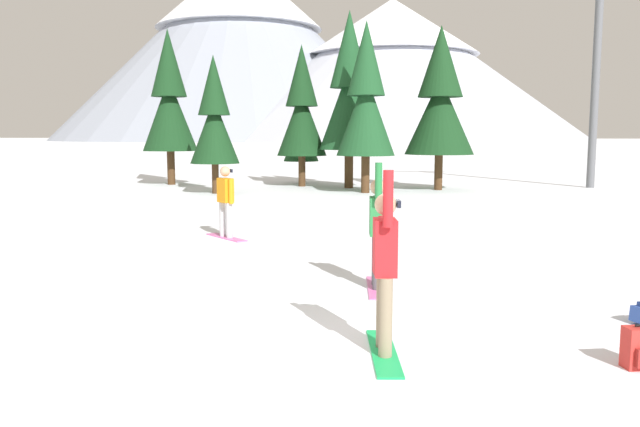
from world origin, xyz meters
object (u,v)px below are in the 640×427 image
Objects in this scene: snowboarder_midground at (377,229)px; backpack_red at (640,349)px; pine_tree_twin at (440,101)px; ski_lift_tower at (597,43)px; snowboarder_foreground at (385,267)px; pine_tree_young at (302,110)px; pine_tree_leaning at (349,92)px; snowboarder_background at (226,200)px; pine_tree_slender at (366,100)px; pine_tree_short at (169,101)px; pine_tree_broad at (214,119)px; pine_tree_tall at (301,129)px.

backpack_red is at bearing -43.48° from snowboarder_midground.
backpack_red is 22.13m from pine_tree_twin.
snowboarder_midground is 23.32m from ski_lift_tower.
pine_tree_young is (-6.24, 22.45, 2.59)m from snowboarder_foreground.
pine_tree_leaning is 1.12× the size of pine_tree_twin.
pine_tree_slender reaches higher than snowboarder_background.
pine_tree_slender reaches higher than backpack_red.
snowboarder_foreground is 3.05m from snowboarder_midground.
pine_tree_short is 19.96m from ski_lift_tower.
snowboarder_background is at bearing -61.08° from pine_tree_short.
pine_tree_twin reaches higher than pine_tree_slender.
pine_tree_leaning is at bearing 114.92° from pine_tree_slender.
pine_tree_short is (-15.41, 22.12, 3.84)m from backpack_red.
pine_tree_slender is (6.05, 1.56, 0.77)m from pine_tree_broad.
pine_tree_young is 1.16× the size of pine_tree_broad.
pine_tree_short is at bearing 118.92° from snowboarder_background.
snowboarder_foreground is 25.46m from pine_tree_tall.
pine_tree_short reaches higher than pine_tree_twin.
pine_tree_broad is 0.49× the size of ski_lift_tower.
pine_tree_young is at bearing 140.85° from pine_tree_slender.
snowboarder_midground is 4.26× the size of backpack_red.
pine_tree_short is 6.54m from pine_tree_tall.
pine_tree_slender is at bearing -154.23° from ski_lift_tower.
pine_tree_leaning is 4.07m from pine_tree_twin.
pine_tree_broad reaches higher than snowboarder_background.
snowboarder_background is 10.20m from backpack_red.
snowboarder_background is at bearing -92.22° from pine_tree_leaning.
snowboarder_midground is 0.31× the size of pine_tree_young.
backpack_red is (3.10, -2.94, -0.74)m from snowboarder_midground.
snowboarder_foreground is 1.03× the size of snowboarder_midground.
pine_tree_young is 0.93× the size of pine_tree_slender.
pine_tree_tall is (2.15, 6.35, -0.37)m from pine_tree_broad.
pine_tree_tall is (5.98, 2.28, -1.34)m from pine_tree_short.
snowboarder_midground is at bearing -79.55° from pine_tree_leaning.
pine_tree_broad is at bearing 119.29° from snowboarder_midground.
snowboarder_foreground reaches higher than snowboarder_midground.
pine_tree_broad is 17.40m from ski_lift_tower.
backpack_red is at bearing -68.28° from pine_tree_young.
pine_tree_leaning is (0.57, 14.71, 3.43)m from snowboarder_background.
backpack_red is at bearing -73.24° from pine_tree_leaning.
pine_tree_slender reaches higher than snowboarder_foreground.
backpack_red is at bearing -83.25° from pine_tree_twin.
pine_tree_broad is 6.71m from pine_tree_tall.
pine_tree_tall is at bearing 179.79° from ski_lift_tower.
ski_lift_tower reaches higher than pine_tree_leaning.
backpack_red is 0.08× the size of pine_tree_broad.
snowboarder_foreground is 0.26× the size of pine_tree_leaning.
pine_tree_young is 1.32× the size of pine_tree_tall.
snowboarder_midground is at bearing 136.52° from backpack_red.
pine_tree_slender is at bearing 98.29° from snowboarder_midground.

